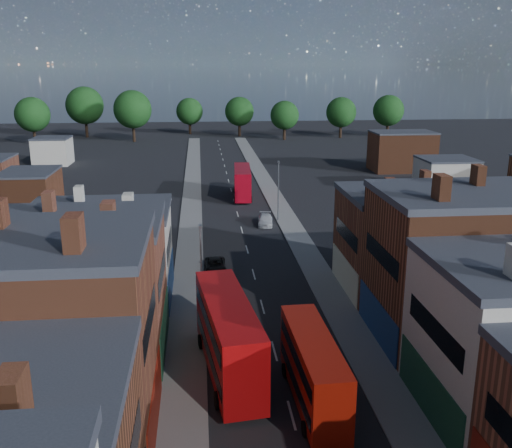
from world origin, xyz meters
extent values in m
cube|color=gray|center=(-6.50, 50.00, 0.06)|extent=(3.00, 200.00, 0.12)
cube|color=gray|center=(6.50, 50.00, 0.06)|extent=(3.00, 200.00, 0.12)
cylinder|color=slate|center=(-5.20, 30.00, 4.00)|extent=(0.16, 0.16, 8.00)
cube|color=slate|center=(-5.20, 30.00, 8.00)|extent=(0.25, 0.70, 0.25)
cylinder|color=slate|center=(5.20, 60.00, 4.00)|extent=(0.16, 0.16, 8.00)
cube|color=slate|center=(5.20, 60.00, 8.00)|extent=(0.25, 0.70, 0.25)
cube|color=#A7090A|center=(-3.50, 21.23, 2.83)|extent=(4.26, 12.45, 4.88)
cube|color=black|center=(-3.50, 21.23, 1.89)|extent=(4.20, 11.49, 1.00)
cube|color=black|center=(-3.50, 21.23, 3.99)|extent=(4.20, 11.49, 1.00)
cylinder|color=black|center=(-4.39, 17.19, 0.55)|extent=(0.47, 1.14, 1.11)
cylinder|color=black|center=(-1.64, 17.53, 0.55)|extent=(0.47, 1.14, 1.11)
cylinder|color=black|center=(-5.36, 24.94, 0.55)|extent=(0.47, 1.14, 1.11)
cylinder|color=black|center=(-2.61, 25.28, 0.55)|extent=(0.47, 1.14, 1.11)
cube|color=red|center=(1.50, 17.25, 2.35)|extent=(2.60, 10.21, 4.06)
cube|color=black|center=(1.50, 17.25, 1.57)|extent=(2.63, 9.40, 0.83)
cube|color=black|center=(1.50, 17.25, 3.32)|extent=(2.63, 9.40, 0.83)
cylinder|color=black|center=(0.44, 13.97, 0.46)|extent=(0.30, 0.93, 0.92)
cylinder|color=black|center=(2.75, 14.04, 0.46)|extent=(0.30, 0.93, 0.92)
cylinder|color=black|center=(0.25, 20.47, 0.46)|extent=(0.30, 0.93, 0.92)
cylinder|color=black|center=(2.56, 20.53, 0.46)|extent=(0.30, 0.93, 0.92)
cube|color=#9A0614|center=(1.50, 74.43, 2.53)|extent=(3.11, 11.03, 4.36)
cube|color=black|center=(1.50, 74.43, 1.69)|extent=(3.12, 10.16, 0.89)
cube|color=black|center=(1.50, 74.43, 3.57)|extent=(3.12, 10.16, 0.89)
cylinder|color=black|center=(0.06, 71.02, 0.50)|extent=(0.35, 1.01, 0.99)
cylinder|color=black|center=(2.53, 70.88, 0.50)|extent=(0.35, 1.01, 0.99)
cylinder|color=black|center=(0.47, 77.99, 0.50)|extent=(0.35, 1.01, 0.99)
cylinder|color=black|center=(2.94, 77.85, 0.50)|extent=(0.35, 1.01, 0.99)
imported|color=black|center=(-3.80, 41.26, 0.63)|extent=(2.16, 4.57, 1.26)
imported|color=silver|center=(3.26, 58.11, 0.66)|extent=(2.36, 4.74, 1.32)
camera|label=1|loc=(-5.08, -13.50, 20.33)|focal=40.00mm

